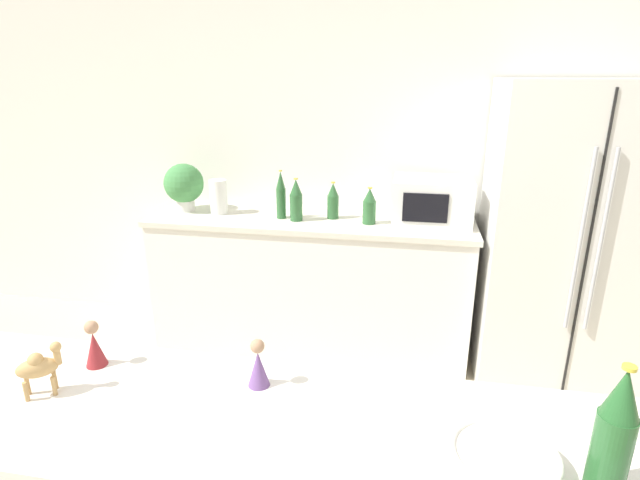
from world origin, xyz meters
TOP-DOWN VIEW (x-y plane):
  - wall_back at (0.00, 2.73)m, footprint 8.00×0.06m
  - back_counter at (-0.38, 2.40)m, footprint 2.11×0.63m
  - refrigerator at (1.19, 2.34)m, footprint 0.95×0.70m
  - potted_plant at (-1.26, 2.41)m, footprint 0.27×0.27m
  - paper_towel_roll at (-1.00, 2.38)m, footprint 0.11×0.11m
  - microwave at (0.38, 2.42)m, footprint 0.48×0.37m
  - back_bottle_0 at (-0.24, 2.40)m, footprint 0.07×0.07m
  - back_bottle_1 at (-0.57, 2.35)m, footprint 0.06×0.06m
  - back_bottle_2 at (-0.46, 2.31)m, footprint 0.08×0.08m
  - back_bottle_3 at (0.01, 2.33)m, footprint 0.08×0.08m
  - wine_bottle at (0.70, 0.27)m, footprint 0.08×0.08m
  - fruit_bowl at (0.49, 0.29)m, footprint 0.25×0.25m
  - camel_figurine at (-0.73, 0.35)m, footprint 0.12×0.11m
  - wise_man_figurine_blue at (-0.67, 0.51)m, footprint 0.06×0.06m
  - wise_man_figurine_crimson at (-0.15, 0.50)m, footprint 0.06×0.06m

SIDE VIEW (x-z plane):
  - back_counter at x=-0.38m, z-range 0.00..0.93m
  - refrigerator at x=1.19m, z-range 0.00..1.80m
  - fruit_bowl at x=0.49m, z-range 0.98..1.03m
  - wise_man_figurine_crimson at x=-0.15m, z-range 0.96..1.11m
  - wise_man_figurine_blue at x=-0.67m, z-range 0.96..1.11m
  - back_bottle_3 at x=0.01m, z-range 0.92..1.16m
  - back_bottle_0 at x=-0.24m, z-range 0.92..1.16m
  - paper_towel_roll at x=-1.00m, z-range 0.93..1.16m
  - back_bottle_2 at x=-0.46m, z-range 0.92..1.20m
  - camel_figurine at x=-0.73m, z-range 0.99..1.14m
  - microwave at x=0.38m, z-range 0.93..1.21m
  - back_bottle_1 at x=-0.57m, z-range 0.92..1.24m
  - potted_plant at x=-1.26m, z-range 0.95..1.27m
  - wine_bottle at x=0.70m, z-range 0.97..1.28m
  - wall_back at x=0.00m, z-range 0.00..2.55m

